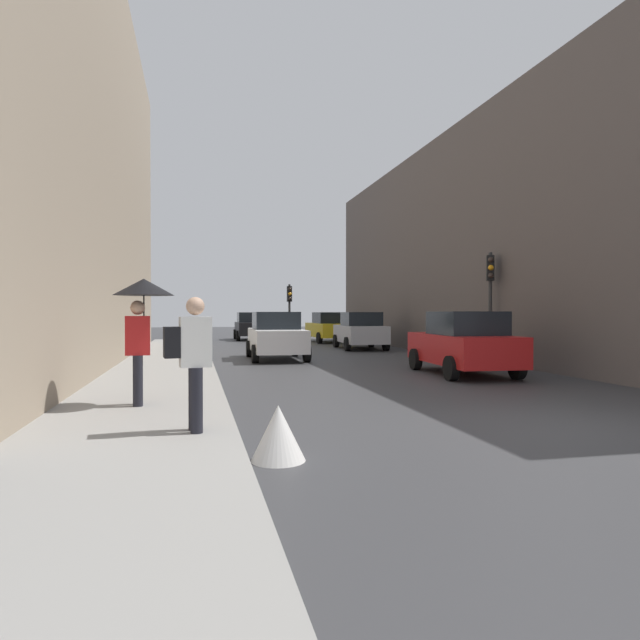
# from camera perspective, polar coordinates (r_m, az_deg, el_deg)

# --- Properties ---
(ground_plane) EXTENTS (120.00, 120.00, 0.00)m
(ground_plane) POSITION_cam_1_polar(r_m,az_deg,el_deg) (9.06, 22.81, -10.25)
(ground_plane) COLOR #38383A
(sidewalk_kerb) EXTENTS (2.85, 40.00, 0.16)m
(sidewalk_kerb) POSITION_cam_1_polar(r_m,az_deg,el_deg) (13.33, -16.81, -6.35)
(sidewalk_kerb) COLOR gray
(sidewalk_kerb) RESTS_ON ground
(building_facade_right) EXTENTS (12.00, 29.31, 9.07)m
(building_facade_right) POSITION_cam_1_polar(r_m,az_deg,el_deg) (25.77, 25.25, 6.95)
(building_facade_right) COLOR #5B514C
(building_facade_right) RESTS_ON ground
(traffic_light_mid_street) EXTENTS (0.35, 0.45, 3.73)m
(traffic_light_mid_street) POSITION_cam_1_polar(r_m,az_deg,el_deg) (18.80, 17.55, 3.32)
(traffic_light_mid_street) COLOR #2D2D2D
(traffic_light_mid_street) RESTS_ON ground
(traffic_light_far_median) EXTENTS (0.24, 0.43, 3.28)m
(traffic_light_far_median) POSITION_cam_1_polar(r_m,az_deg,el_deg) (29.31, -3.24, 1.80)
(traffic_light_far_median) COLOR #2D2D2D
(traffic_light_far_median) RESTS_ON ground
(car_white_compact) EXTENTS (2.10, 4.24, 1.76)m
(car_white_compact) POSITION_cam_1_polar(r_m,az_deg,el_deg) (20.08, -4.65, -1.66)
(car_white_compact) COLOR silver
(car_white_compact) RESTS_ON ground
(car_dark_suv) EXTENTS (2.05, 4.22, 1.76)m
(car_dark_suv) POSITION_cam_1_polar(r_m,az_deg,el_deg) (34.83, -7.32, -0.65)
(car_dark_suv) COLOR black
(car_dark_suv) RESTS_ON ground
(car_silver_hatchback) EXTENTS (2.24, 4.31, 1.76)m
(car_silver_hatchback) POSITION_cam_1_polar(r_m,az_deg,el_deg) (25.77, 4.27, -1.13)
(car_silver_hatchback) COLOR #BCBCC1
(car_silver_hatchback) RESTS_ON ground
(car_yellow_taxi) EXTENTS (2.12, 4.25, 1.76)m
(car_yellow_taxi) POSITION_cam_1_polar(r_m,az_deg,el_deg) (31.72, 0.90, -0.78)
(car_yellow_taxi) COLOR yellow
(car_yellow_taxi) RESTS_ON ground
(car_red_sedan) EXTENTS (2.24, 4.31, 1.76)m
(car_red_sedan) POSITION_cam_1_polar(r_m,az_deg,el_deg) (15.58, 14.91, -2.38)
(car_red_sedan) COLOR red
(car_red_sedan) RESTS_ON ground
(pedestrian_with_umbrella) EXTENTS (1.00, 1.00, 2.14)m
(pedestrian_with_umbrella) POSITION_cam_1_polar(r_m,az_deg,el_deg) (9.59, -18.30, 1.43)
(pedestrian_with_umbrella) COLOR black
(pedestrian_with_umbrella) RESTS_ON sidewalk_kerb
(pedestrian_with_black_backpack) EXTENTS (0.63, 0.37, 1.77)m
(pedestrian_with_black_backpack) POSITION_cam_1_polar(r_m,az_deg,el_deg) (7.28, -13.38, -3.66)
(pedestrian_with_black_backpack) COLOR black
(pedestrian_with_black_backpack) RESTS_ON sidewalk_kerb
(warning_sign_triangle) EXTENTS (0.64, 0.64, 0.65)m
(warning_sign_triangle) POSITION_cam_1_polar(r_m,az_deg,el_deg) (6.42, -4.44, -11.80)
(warning_sign_triangle) COLOR silver
(warning_sign_triangle) RESTS_ON ground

